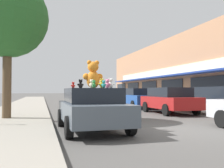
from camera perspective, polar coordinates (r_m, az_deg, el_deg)
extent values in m
plane|color=#514F4C|center=(8.91, 14.66, -10.12)|extent=(260.00, 260.00, 0.00)
cube|color=navy|center=(24.14, 12.34, 1.74)|extent=(1.10, 30.57, 0.12)
cube|color=beige|center=(24.41, 13.37, 3.01)|extent=(0.08, 29.12, 0.70)
cube|color=black|center=(19.96, 20.71, -1.26)|extent=(0.06, 3.95, 2.00)
cube|color=black|center=(24.34, 13.42, -1.35)|extent=(0.06, 3.95, 2.00)
cube|color=black|center=(29.00, 8.41, -1.40)|extent=(0.06, 3.95, 2.00)
cube|color=black|center=(33.81, 4.80, -1.43)|extent=(0.06, 3.95, 2.00)
cube|color=black|center=(38.72, 2.10, -1.45)|extent=(0.06, 3.95, 2.00)
cube|color=#4C5660|center=(8.46, -4.65, -6.34)|extent=(1.91, 4.11, 0.61)
cube|color=black|center=(8.43, -4.64, -2.62)|extent=(1.67, 2.27, 0.48)
cylinder|color=black|center=(9.61, -11.59, -7.58)|extent=(0.21, 0.65, 0.64)
cylinder|color=black|center=(9.93, -0.96, -7.41)|extent=(0.21, 0.65, 0.64)
cylinder|color=black|center=(7.11, -9.84, -9.74)|extent=(0.21, 0.65, 0.64)
cylinder|color=black|center=(7.54, 4.26, -9.28)|extent=(0.21, 0.65, 0.64)
ellipsoid|color=orange|center=(8.43, -4.34, 1.01)|extent=(0.47, 0.40, 0.59)
sphere|color=orange|center=(8.46, -4.34, 3.93)|extent=(0.39, 0.39, 0.37)
sphere|color=orange|center=(8.51, -3.46, 4.88)|extent=(0.16, 0.16, 0.16)
sphere|color=orange|center=(8.45, -5.22, 4.93)|extent=(0.16, 0.16, 0.16)
sphere|color=#FFBA41|center=(8.61, -4.60, 3.69)|extent=(0.15, 0.15, 0.14)
sphere|color=orange|center=(8.53, -2.86, 1.66)|extent=(0.23, 0.23, 0.21)
sphere|color=orange|center=(8.42, -5.95, 1.71)|extent=(0.23, 0.23, 0.21)
ellipsoid|color=white|center=(8.67, -0.27, -0.26)|extent=(0.18, 0.16, 0.22)
sphere|color=white|center=(8.67, -0.27, 0.83)|extent=(0.15, 0.15, 0.14)
sphere|color=white|center=(8.68, 0.07, 1.19)|extent=(0.06, 0.06, 0.06)
sphere|color=white|center=(8.66, -0.60, 1.20)|extent=(0.06, 0.06, 0.06)
sphere|color=white|center=(8.73, -0.34, 0.76)|extent=(0.06, 0.06, 0.05)
sphere|color=white|center=(8.70, 0.30, -0.01)|extent=(0.09, 0.09, 0.08)
sphere|color=white|center=(8.66, -0.87, 0.00)|extent=(0.09, 0.09, 0.08)
ellipsoid|color=pink|center=(8.12, -1.04, -0.31)|extent=(0.19, 0.18, 0.19)
sphere|color=pink|center=(8.12, -1.04, 0.66)|extent=(0.17, 0.17, 0.12)
sphere|color=pink|center=(8.11, -0.77, 0.99)|extent=(0.07, 0.07, 0.05)
sphere|color=pink|center=(8.14, -1.31, 0.98)|extent=(0.07, 0.07, 0.05)
sphere|color=#FFA3DA|center=(8.17, -0.89, 0.60)|extent=(0.06, 0.06, 0.04)
sphere|color=pink|center=(8.10, -0.53, -0.07)|extent=(0.10, 0.10, 0.07)
sphere|color=pink|center=(8.16, -1.49, -0.08)|extent=(0.10, 0.10, 0.07)
ellipsoid|color=yellow|center=(7.86, -2.36, -0.26)|extent=(0.18, 0.17, 0.19)
sphere|color=yellow|center=(7.87, -2.36, 0.76)|extent=(0.16, 0.16, 0.12)
sphere|color=yellow|center=(7.89, -2.11, 1.09)|extent=(0.07, 0.07, 0.05)
sphere|color=yellow|center=(7.84, -2.61, 1.10)|extent=(0.07, 0.07, 0.05)
sphere|color=#FFFF4D|center=(7.91, -2.58, 0.69)|extent=(0.06, 0.06, 0.05)
sphere|color=yellow|center=(7.92, -1.97, -0.03)|extent=(0.09, 0.09, 0.07)
sphere|color=yellow|center=(7.83, -2.86, -0.01)|extent=(0.09, 0.09, 0.07)
ellipsoid|color=teal|center=(7.65, -1.91, -0.37)|extent=(0.15, 0.15, 0.15)
sphere|color=teal|center=(7.65, -1.91, 0.45)|extent=(0.13, 0.13, 0.09)
sphere|color=teal|center=(7.64, -1.68, 0.73)|extent=(0.06, 0.06, 0.04)
sphere|color=teal|center=(7.67, -2.15, 0.72)|extent=(0.06, 0.06, 0.04)
sphere|color=#47CDC6|center=(7.69, -1.80, 0.40)|extent=(0.05, 0.05, 0.04)
sphere|color=teal|center=(7.64, -1.48, -0.18)|extent=(0.08, 0.08, 0.05)
sphere|color=teal|center=(7.68, -2.30, -0.18)|extent=(0.08, 0.08, 0.05)
ellipsoid|color=black|center=(9.19, -7.19, -0.37)|extent=(0.19, 0.17, 0.21)
sphere|color=black|center=(9.20, -7.19, 0.60)|extent=(0.16, 0.16, 0.13)
sphere|color=black|center=(9.21, -6.91, 0.92)|extent=(0.07, 0.07, 0.06)
sphere|color=black|center=(9.18, -7.46, 0.93)|extent=(0.07, 0.07, 0.06)
sphere|color=#3A3A3D|center=(9.25, -7.31, 0.54)|extent=(0.06, 0.06, 0.05)
sphere|color=black|center=(9.23, -6.73, -0.15)|extent=(0.09, 0.09, 0.08)
sphere|color=black|center=(9.17, -7.71, -0.13)|extent=(0.09, 0.09, 0.08)
ellipsoid|color=beige|center=(7.81, -4.71, -0.31)|extent=(0.17, 0.17, 0.17)
sphere|color=beige|center=(7.81, -4.71, 0.63)|extent=(0.15, 0.15, 0.11)
sphere|color=beige|center=(7.79, -4.46, 0.95)|extent=(0.06, 0.06, 0.05)
sphere|color=beige|center=(7.83, -4.95, 0.93)|extent=(0.06, 0.06, 0.05)
sphere|color=white|center=(7.85, -4.53, 0.57)|extent=(0.06, 0.06, 0.04)
sphere|color=beige|center=(7.78, -4.23, -0.08)|extent=(0.09, 0.09, 0.06)
sphere|color=beige|center=(7.85, -5.11, -0.09)|extent=(0.09, 0.09, 0.06)
ellipsoid|color=red|center=(8.72, -8.88, -0.53)|extent=(0.13, 0.13, 0.14)
sphere|color=red|center=(8.72, -8.87, 0.15)|extent=(0.12, 0.12, 0.09)
sphere|color=red|center=(8.74, -8.69, 0.37)|extent=(0.05, 0.05, 0.04)
sphere|color=red|center=(8.70, -9.05, 0.38)|extent=(0.05, 0.05, 0.04)
sphere|color=#FF4741|center=(8.75, -9.00, 0.11)|extent=(0.04, 0.04, 0.03)
sphere|color=red|center=(8.75, -8.58, -0.37)|extent=(0.07, 0.07, 0.05)
sphere|color=red|center=(8.69, -9.22, -0.36)|extent=(0.07, 0.07, 0.05)
ellipsoid|color=green|center=(7.63, -4.14, -0.34)|extent=(0.14, 0.15, 0.16)
sphere|color=green|center=(7.64, -4.13, 0.53)|extent=(0.13, 0.13, 0.10)
sphere|color=green|center=(7.67, -4.08, 0.81)|extent=(0.05, 0.05, 0.04)
sphere|color=green|center=(7.60, -4.19, 0.83)|extent=(0.05, 0.05, 0.04)
sphere|color=#5ADA6D|center=(7.64, -4.44, 0.48)|extent=(0.05, 0.05, 0.04)
sphere|color=green|center=(7.70, -4.11, -0.14)|extent=(0.08, 0.08, 0.06)
sphere|color=green|center=(7.57, -4.30, -0.12)|extent=(0.08, 0.08, 0.06)
cylinder|color=black|center=(9.86, 23.89, -7.32)|extent=(0.20, 0.64, 0.64)
cube|color=maroon|center=(15.06, 12.94, -4.12)|extent=(1.85, 4.29, 0.66)
cube|color=black|center=(15.04, 12.93, -1.84)|extent=(1.63, 2.61, 0.54)
cylinder|color=black|center=(15.87, 7.74, -5.19)|extent=(0.20, 0.64, 0.64)
cylinder|color=black|center=(16.68, 13.50, -4.99)|extent=(0.20, 0.64, 0.64)
cylinder|color=black|center=(13.48, 12.27, -5.83)|extent=(0.20, 0.64, 0.64)
cylinder|color=black|center=(14.42, 18.69, -5.50)|extent=(0.20, 0.64, 0.64)
cube|color=#1E4793|center=(19.37, 6.15, -3.52)|extent=(1.97, 4.31, 0.69)
cube|color=black|center=(19.36, 6.15, -1.75)|extent=(1.73, 2.24, 0.51)
cylinder|color=black|center=(20.31, 2.21, -4.40)|extent=(0.20, 0.64, 0.64)
cylinder|color=black|center=(20.99, 7.24, -4.30)|extent=(0.20, 0.64, 0.64)
cylinder|color=black|center=(17.79, 4.87, -4.81)|extent=(0.20, 0.64, 0.64)
cylinder|color=black|center=(18.56, 10.48, -4.65)|extent=(0.20, 0.64, 0.64)
cylinder|color=brown|center=(11.98, -22.89, -0.10)|extent=(0.38, 0.38, 2.95)
sphere|color=#286028|center=(12.42, -22.75, 13.87)|extent=(3.58, 3.58, 3.58)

